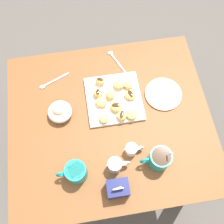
{
  "coord_description": "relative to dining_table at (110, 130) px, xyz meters",
  "views": [
    {
      "loc": [
        0.06,
        0.44,
        1.9
      ],
      "look_at": [
        -0.01,
        -0.03,
        0.78
      ],
      "focal_mm": 42.21,
      "sensor_mm": 36.0,
      "label": 1
    }
  ],
  "objects": [
    {
      "name": "chocolate_drizzle_0",
      "position": [
        -0.05,
        -0.0,
        0.2
      ],
      "size": [
        0.03,
        0.04,
        0.0
      ],
      "primitive_type": "ellipsoid",
      "rotation": [
        0.0,
        0.0,
        4.39
      ],
      "color": "#381E11",
      "rests_on": "beignet_0"
    },
    {
      "name": "saucer_coral_left",
      "position": [
        -0.28,
        -0.09,
        0.15
      ],
      "size": [
        0.18,
        0.18,
        0.01
      ],
      "primitive_type": "cylinder",
      "color": "#E5704C",
      "rests_on": "dining_table"
    },
    {
      "name": "cream_pitcher_white",
      "position": [
        0.01,
        0.22,
        0.18
      ],
      "size": [
        0.1,
        0.06,
        0.07
      ],
      "color": "silver",
      "rests_on": "dining_table"
    },
    {
      "name": "chocolate_drizzle_8",
      "position": [
        0.02,
        -0.19,
        0.2
      ],
      "size": [
        0.03,
        0.03,
        0.0
      ],
      "primitive_type": "ellipsoid",
      "rotation": [
        0.0,
        0.0,
        2.71
      ],
      "color": "#381E11",
      "rests_on": "beignet_8"
    },
    {
      "name": "beignet_10",
      "position": [
        -0.1,
        -0.0,
        0.17
      ],
      "size": [
        0.07,
        0.07,
        0.03
      ],
      "primitive_type": "ellipsoid",
      "rotation": [
        0.0,
        0.0,
        3.95
      ],
      "color": "#E5B260",
      "rests_on": "pastry_plate_square"
    },
    {
      "name": "beignet_8",
      "position": [
        0.02,
        -0.19,
        0.18
      ],
      "size": [
        0.06,
        0.05,
        0.04
      ],
      "primitive_type": "ellipsoid",
      "rotation": [
        0.0,
        0.0,
        2.78
      ],
      "color": "#E5B260",
      "rests_on": "pastry_plate_square"
    },
    {
      "name": "coffee_mug_teal_right",
      "position": [
        0.18,
        0.22,
        0.19
      ],
      "size": [
        0.13,
        0.09,
        0.09
      ],
      "color": "teal",
      "rests_on": "dining_table"
    },
    {
      "name": "beignet_3",
      "position": [
        0.03,
        -0.08,
        0.18
      ],
      "size": [
        0.06,
        0.06,
        0.03
      ],
      "primitive_type": "ellipsoid",
      "rotation": [
        0.0,
        0.0,
        1.62
      ],
      "color": "#E5B260",
      "rests_on": "pastry_plate_square"
    },
    {
      "name": "beignet_9",
      "position": [
        -0.04,
        -0.05,
        0.18
      ],
      "size": [
        0.07,
        0.07,
        0.04
      ],
      "primitive_type": "ellipsoid",
      "rotation": [
        0.0,
        0.0,
        0.28
      ],
      "color": "#E5B260",
      "rests_on": "pastry_plate_square"
    },
    {
      "name": "dining_table",
      "position": [
        0.0,
        0.0,
        0.0
      ],
      "size": [
        0.95,
        0.84,
        0.76
      ],
      "color": "brown",
      "rests_on": "ground_plane"
    },
    {
      "name": "beignet_0",
      "position": [
        -0.05,
        -0.0,
        0.18
      ],
      "size": [
        0.06,
        0.06,
        0.03
      ],
      "primitive_type": "ellipsoid",
      "rotation": [
        0.0,
        0.0,
        4.34
      ],
      "color": "#E5B260",
      "rests_on": "pastry_plate_square"
    },
    {
      "name": "beignet_4",
      "position": [
        0.03,
        -0.0,
        0.17
      ],
      "size": [
        0.07,
        0.07,
        0.03
      ],
      "primitive_type": "ellipsoid",
      "rotation": [
        0.0,
        0.0,
        3.87
      ],
      "color": "#E5B260",
      "rests_on": "pastry_plate_square"
    },
    {
      "name": "beignet_2",
      "position": [
        -0.02,
        -0.11,
        0.18
      ],
      "size": [
        0.05,
        0.06,
        0.04
      ],
      "primitive_type": "ellipsoid",
      "rotation": [
        0.0,
        0.0,
        1.3
      ],
      "color": "#E5B260",
      "rests_on": "pastry_plate_square"
    },
    {
      "name": "chocolate_drizzle_7",
      "position": [
        -0.11,
        -0.1,
        0.19
      ],
      "size": [
        0.03,
        0.04,
        0.0
      ],
      "primitive_type": "ellipsoid",
      "rotation": [
        0.0,
        0.0,
        5.08
      ],
      "color": "#381E11",
      "rests_on": "beignet_7"
    },
    {
      "name": "beignet_1",
      "position": [
        -0.07,
        -0.16,
        0.18
      ],
      "size": [
        0.07,
        0.06,
        0.04
      ],
      "primitive_type": "ellipsoid",
      "rotation": [
        0.0,
        0.0,
        3.46
      ],
      "color": "#E5B260",
      "rests_on": "pastry_plate_square"
    },
    {
      "name": "beignet_6",
      "position": [
        -0.11,
        -0.15,
        0.17
      ],
      "size": [
        0.05,
        0.05,
        0.03
      ],
      "primitive_type": "ellipsoid",
      "rotation": [
        0.0,
        0.0,
        0.11
      ],
      "color": "#E5B260",
      "rests_on": "pastry_plate_square"
    },
    {
      "name": "ice_cream_bowl",
      "position": [
        0.22,
        -0.07,
        0.18
      ],
      "size": [
        0.11,
        0.11,
        0.08
      ],
      "color": "silver",
      "rests_on": "dining_table"
    },
    {
      "name": "beignet_5",
      "position": [
        0.04,
        -0.13,
        0.18
      ],
      "size": [
        0.06,
        0.06,
        0.04
      ],
      "primitive_type": "ellipsoid",
      "rotation": [
        0.0,
        0.0,
        1.17
      ],
      "color": "#E5B260",
      "rests_on": "pastry_plate_square"
    },
    {
      "name": "chocolate_drizzle_5",
      "position": [
        0.04,
        -0.13,
        0.2
      ],
      "size": [
        0.02,
        0.03,
        0.0
      ],
      "primitive_type": "ellipsoid",
      "rotation": [
        0.0,
        0.0,
        1.37
      ],
      "color": "#381E11",
      "rests_on": "beignet_5"
    },
    {
      "name": "chocolate_drizzle_9",
      "position": [
        -0.04,
        -0.05,
        0.2
      ],
      "size": [
        0.04,
        0.02,
        0.0
      ],
      "primitive_type": "ellipsoid",
      "rotation": [
        0.0,
        0.0,
        -0.14
      ],
      "color": "#381E11",
      "rests_on": "beignet_9"
    },
    {
      "name": "loose_spoon_by_plate",
      "position": [
        -0.08,
        -0.33,
        0.15
      ],
      "size": [
        0.08,
        0.15,
        0.01
      ],
      "color": "silver",
      "rests_on": "dining_table"
    },
    {
      "name": "pastry_plate_square",
      "position": [
        -0.03,
        -0.1,
        0.15
      ],
      "size": [
        0.26,
        0.26,
        0.02
      ],
      "primitive_type": "cube",
      "color": "silver",
      "rests_on": "dining_table"
    },
    {
      "name": "ground_plane",
      "position": [
        0.0,
        0.0,
        -0.61
      ],
      "size": [
        8.0,
        8.0,
        0.0
      ],
      "primitive_type": "plane",
      "color": "#514C47"
    },
    {
      "name": "beignet_7",
      "position": [
        -0.11,
        -0.1,
        0.17
      ],
      "size": [
        0.08,
        0.08,
        0.03
      ],
      "primitive_type": "ellipsoid",
      "rotation": [
        0.0,
        0.0,
        5.42
      ],
      "color": "#E5B260",
      "rests_on": "pastry_plate_square"
    },
    {
      "name": "loose_spoon_near_saucer",
      "position": [
        0.26,
        -0.24,
        0.15
      ],
      "size": [
        0.15,
        0.07,
        0.01
      ],
      "color": "silver",
      "rests_on": "dining_table"
    },
    {
      "name": "coffee_mug_teal_left",
      "position": [
        -0.17,
        0.22,
        0.19
      ],
      "size": [
        0.13,
        0.09,
        0.14
      ],
      "color": "teal",
      "rests_on": "dining_table"
    },
    {
      "name": "chocolate_sauce_pitcher",
      "position": [
        -0.07,
        0.16,
        0.17
      ],
      "size": [
        0.09,
        0.05,
        0.06
      ],
      "color": "silver",
      "rests_on": "dining_table"
    },
    {
      "name": "sugar_caddy",
      "position": [
        0.02,
        0.32,
        0.18
      ],
      "size": [
        0.09,
        0.07,
        0.11
      ],
      "color": "#191E51",
      "rests_on": "dining_table"
    }
  ]
}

